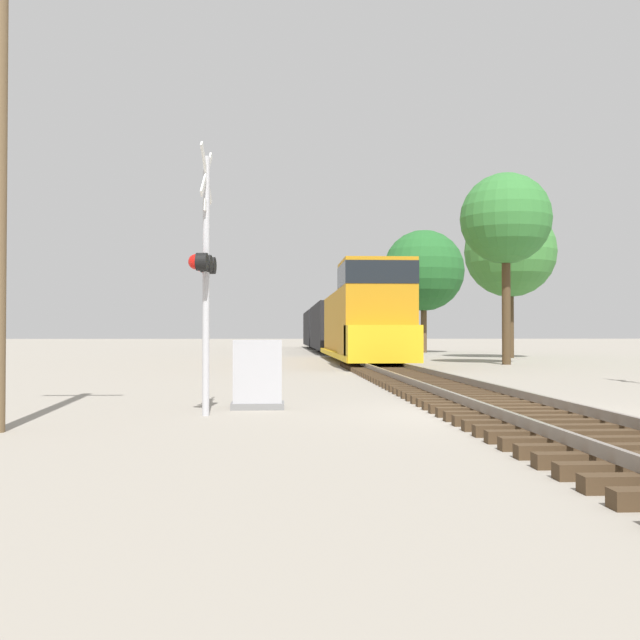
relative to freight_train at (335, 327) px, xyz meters
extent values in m
plane|color=gray|center=(0.00, -39.90, -1.88)|extent=(400.00, 400.00, 0.00)
cube|color=#42301E|center=(0.00, -44.40, -1.80)|extent=(2.60, 0.22, 0.16)
cube|color=#42301E|center=(0.00, -43.80, -1.80)|extent=(2.60, 0.22, 0.16)
cube|color=#42301E|center=(0.00, -43.20, -1.80)|extent=(2.60, 0.22, 0.16)
cube|color=#42301E|center=(0.00, -42.60, -1.80)|extent=(2.60, 0.22, 0.16)
cube|color=#42301E|center=(0.00, -42.00, -1.80)|extent=(2.60, 0.22, 0.16)
cube|color=#42301E|center=(0.00, -41.40, -1.80)|extent=(2.60, 0.22, 0.16)
cube|color=#42301E|center=(0.00, -40.80, -1.80)|extent=(2.60, 0.22, 0.16)
cube|color=#42301E|center=(0.00, -40.20, -1.80)|extent=(2.60, 0.22, 0.16)
cube|color=#42301E|center=(0.00, -39.60, -1.80)|extent=(2.60, 0.22, 0.16)
cube|color=#42301E|center=(0.00, -39.00, -1.80)|extent=(2.60, 0.22, 0.16)
cube|color=#42301E|center=(0.00, -38.40, -1.80)|extent=(2.60, 0.22, 0.16)
cube|color=#42301E|center=(0.00, -37.80, -1.80)|extent=(2.60, 0.22, 0.16)
cube|color=#42301E|center=(0.00, -37.20, -1.80)|extent=(2.60, 0.22, 0.16)
cube|color=#42301E|center=(0.00, -36.60, -1.80)|extent=(2.60, 0.22, 0.16)
cube|color=#42301E|center=(0.00, -36.00, -1.80)|extent=(2.60, 0.22, 0.16)
cube|color=#42301E|center=(0.00, -35.40, -1.80)|extent=(2.60, 0.22, 0.16)
cube|color=#42301E|center=(0.00, -34.80, -1.80)|extent=(2.60, 0.22, 0.16)
cube|color=#42301E|center=(0.00, -34.20, -1.80)|extent=(2.60, 0.22, 0.16)
cube|color=#42301E|center=(0.00, -33.60, -1.80)|extent=(2.60, 0.22, 0.16)
cube|color=#42301E|center=(0.00, -33.00, -1.80)|extent=(2.60, 0.22, 0.16)
cube|color=#42301E|center=(0.00, -32.40, -1.80)|extent=(2.60, 0.22, 0.16)
cube|color=#42301E|center=(0.00, -31.80, -1.80)|extent=(2.60, 0.22, 0.16)
cube|color=#42301E|center=(0.00, -31.20, -1.80)|extent=(2.60, 0.22, 0.16)
cube|color=#42301E|center=(0.00, -30.60, -1.80)|extent=(2.60, 0.22, 0.16)
cube|color=#42301E|center=(0.00, -30.00, -1.80)|extent=(2.60, 0.22, 0.16)
cube|color=#42301E|center=(0.00, -29.40, -1.80)|extent=(2.60, 0.22, 0.16)
cube|color=#42301E|center=(0.00, -28.80, -1.80)|extent=(2.60, 0.22, 0.16)
cube|color=#42301E|center=(0.00, -28.20, -1.80)|extent=(2.60, 0.22, 0.16)
cube|color=#42301E|center=(0.00, -27.60, -1.80)|extent=(2.60, 0.22, 0.16)
cube|color=#42301E|center=(0.00, -27.00, -1.80)|extent=(2.60, 0.22, 0.16)
cube|color=#42301E|center=(0.00, -26.40, -1.80)|extent=(2.60, 0.22, 0.16)
cube|color=#42301E|center=(0.00, -25.80, -1.80)|extent=(2.60, 0.22, 0.16)
cube|color=#42301E|center=(0.00, -25.20, -1.80)|extent=(2.60, 0.22, 0.16)
cube|color=#42301E|center=(0.00, -24.60, -1.80)|extent=(2.60, 0.22, 0.16)
cube|color=#42301E|center=(0.00, -24.00, -1.80)|extent=(2.60, 0.22, 0.16)
cube|color=#42301E|center=(0.00, -23.40, -1.80)|extent=(2.60, 0.22, 0.16)
cube|color=#42301E|center=(0.00, -22.80, -1.80)|extent=(2.60, 0.22, 0.16)
cube|color=#42301E|center=(0.00, -22.20, -1.80)|extent=(2.60, 0.22, 0.16)
cube|color=#42301E|center=(0.00, -21.60, -1.80)|extent=(2.60, 0.22, 0.16)
cube|color=#42301E|center=(0.00, -21.00, -1.80)|extent=(2.60, 0.22, 0.16)
cube|color=#42301E|center=(0.00, -20.40, -1.80)|extent=(2.60, 0.22, 0.16)
cube|color=slate|center=(-0.72, -39.90, -1.65)|extent=(0.07, 160.00, 0.15)
cube|color=slate|center=(0.72, -39.90, -1.65)|extent=(0.07, 160.00, 0.15)
cube|color=#B77A14|center=(0.00, -13.67, 0.01)|extent=(2.39, 12.46, 3.17)
cube|color=#B77A14|center=(0.00, -22.40, 0.46)|extent=(2.81, 3.92, 4.06)
cube|color=black|center=(0.00, -22.40, 1.89)|extent=(2.84, 3.96, 0.89)
cube|color=gold|center=(0.00, -24.36, -0.86)|extent=(2.81, 1.78, 1.42)
cube|color=gold|center=(0.00, -16.34, -1.45)|extent=(2.87, 17.45, 0.24)
cube|color=black|center=(0.00, -22.13, -1.38)|extent=(1.58, 2.20, 1.00)
cube|color=black|center=(0.00, -10.56, -1.38)|extent=(1.58, 2.20, 1.00)
cube|color=black|center=(0.00, 2.13, 0.04)|extent=(2.67, 15.41, 3.23)
cube|color=black|center=(0.00, -2.87, -1.43)|extent=(1.58, 2.20, 0.90)
cube|color=black|center=(0.00, 7.14, -1.43)|extent=(1.58, 2.20, 0.90)
cube|color=black|center=(0.00, 19.42, 0.04)|extent=(2.67, 15.41, 3.23)
cube|color=black|center=(0.00, 14.41, -1.43)|extent=(1.58, 2.20, 0.90)
cube|color=black|center=(0.00, 24.42, -1.43)|extent=(1.58, 2.20, 0.90)
cylinder|color=#B7B7BC|center=(-5.19, -39.78, 0.34)|extent=(0.12, 0.12, 4.45)
cube|color=white|center=(-5.19, -39.78, 2.26)|extent=(0.12, 0.92, 0.93)
cube|color=white|center=(-5.19, -39.78, 2.26)|extent=(0.12, 0.92, 0.93)
cube|color=black|center=(-5.19, -39.78, 0.72)|extent=(0.15, 0.86, 0.06)
cylinder|color=black|center=(-5.15, -39.43, 0.72)|extent=(0.21, 0.32, 0.30)
sphere|color=red|center=(-5.25, -39.42, 0.72)|extent=(0.26, 0.26, 0.26)
cylinder|color=black|center=(-5.19, -39.78, 0.72)|extent=(0.21, 0.32, 0.30)
sphere|color=red|center=(-5.29, -39.77, 0.72)|extent=(0.26, 0.26, 0.26)
cylinder|color=black|center=(-5.22, -40.13, 0.72)|extent=(0.21, 0.32, 0.30)
sphere|color=red|center=(-5.32, -40.12, 0.72)|extent=(0.26, 0.26, 0.26)
cube|color=white|center=(-5.19, -39.78, 1.71)|extent=(0.06, 0.32, 0.20)
cube|color=slate|center=(-4.34, -38.59, -1.82)|extent=(0.99, 0.70, 0.12)
cube|color=#ADADB2|center=(-4.34, -38.59, -1.18)|extent=(0.90, 0.64, 1.17)
cylinder|color=#473521|center=(6.41, -19.14, 0.83)|extent=(0.40, 0.40, 5.43)
sphere|color=#337533|center=(6.41, -19.14, 4.79)|extent=(4.15, 4.15, 4.15)
cylinder|color=#473521|center=(9.51, -9.93, 0.42)|extent=(0.37, 0.37, 4.60)
sphere|color=#3D7F38|center=(9.51, -9.93, 4.31)|extent=(5.30, 5.30, 5.30)
cylinder|color=brown|center=(6.89, 2.72, 0.28)|extent=(0.45, 0.45, 4.33)
sphere|color=#236028|center=(6.89, 2.72, 4.26)|extent=(6.06, 6.06, 6.06)
camera|label=1|loc=(-3.95, -52.64, -0.48)|focal=42.00mm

